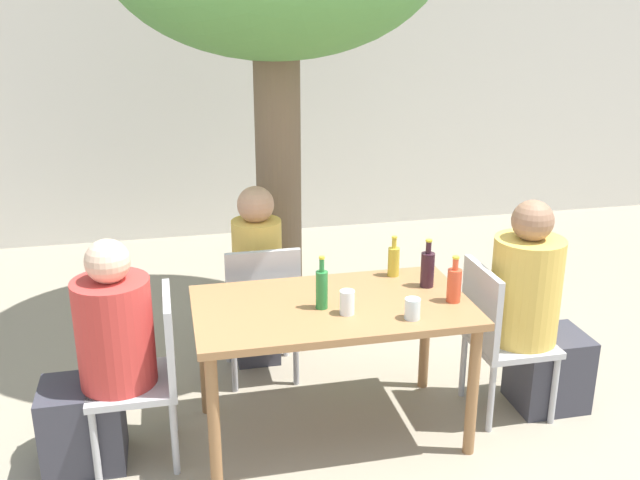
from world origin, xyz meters
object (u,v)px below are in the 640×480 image
object	(u,v)px
patio_chair_0	(149,368)
wine_bottle_0	(427,268)
person_seated_2	(256,285)
oil_cruet_1	(394,260)
person_seated_1	(535,317)
green_bottle_2	(322,288)
soda_bottle_3	(454,284)
patio_chair_1	(497,332)
drinking_glass_1	(412,309)
dining_table_front	(332,319)
patio_chair_2	(262,305)
person_seated_0	(101,366)
drinking_glass_0	(347,302)

from	to	relation	value
patio_chair_0	wine_bottle_0	xyz separation A→B (m)	(1.52, 0.12, 0.37)
person_seated_2	oil_cruet_1	world-z (taller)	person_seated_2
person_seated_1	green_bottle_2	xyz separation A→B (m)	(-1.24, -0.04, 0.30)
person_seated_2	soda_bottle_3	size ratio (longest dim) A/B	4.83
patio_chair_1	drinking_glass_1	bearing A→B (deg)	113.18
soda_bottle_3	drinking_glass_1	world-z (taller)	soda_bottle_3
green_bottle_2	drinking_glass_1	world-z (taller)	green_bottle_2
patio_chair_0	oil_cruet_1	xyz separation A→B (m)	(1.39, 0.31, 0.36)
soda_bottle_3	green_bottle_2	bearing A→B (deg)	174.44
dining_table_front	wine_bottle_0	bearing A→B (deg)	11.67
patio_chair_2	person_seated_0	bearing A→B (deg)	35.50
patio_chair_0	soda_bottle_3	size ratio (longest dim) A/B	3.57
patio_chair_0	patio_chair_1	distance (m)	1.91
person_seated_1	drinking_glass_1	world-z (taller)	person_seated_1
patio_chair_2	soda_bottle_3	bearing A→B (deg)	140.84
patio_chair_1	drinking_glass_0	size ratio (longest dim) A/B	7.19
person_seated_0	oil_cruet_1	distance (m)	1.67
patio_chair_1	green_bottle_2	xyz separation A→B (m)	(-1.02, -0.04, 0.37)
wine_bottle_0	drinking_glass_1	distance (m)	0.44
person_seated_2	drinking_glass_0	bearing A→B (deg)	108.21
patio_chair_2	green_bottle_2	size ratio (longest dim) A/B	3.18
patio_chair_2	patio_chair_0	bearing A→B (deg)	43.81
patio_chair_2	drinking_glass_0	bearing A→B (deg)	113.22
dining_table_front	patio_chair_0	world-z (taller)	patio_chair_0
person_seated_1	drinking_glass_0	bearing A→B (deg)	96.81
dining_table_front	patio_chair_1	world-z (taller)	patio_chair_1
patio_chair_0	green_bottle_2	size ratio (longest dim) A/B	3.18
patio_chair_2	drinking_glass_0	xyz separation A→B (m)	(0.33, -0.77, 0.33)
patio_chair_2	soda_bottle_3	xyz separation A→B (m)	(0.92, -0.75, 0.36)
patio_chair_0	oil_cruet_1	size ratio (longest dim) A/B	3.79
patio_chair_0	person_seated_2	size ratio (longest dim) A/B	0.74
drinking_glass_0	drinking_glass_1	bearing A→B (deg)	-22.52
patio_chair_1	person_seated_1	world-z (taller)	person_seated_1
patio_chair_1	soda_bottle_3	world-z (taller)	soda_bottle_3
person_seated_2	dining_table_front	bearing A→B (deg)	108.28
soda_bottle_3	drinking_glass_1	bearing A→B (deg)	-151.45
person_seated_2	person_seated_1	bearing A→B (deg)	149.22
dining_table_front	person_seated_1	size ratio (longest dim) A/B	1.14
person_seated_2	wine_bottle_0	size ratio (longest dim) A/B	4.45
patio_chair_2	wine_bottle_0	world-z (taller)	wine_bottle_0
oil_cruet_1	drinking_glass_1	world-z (taller)	oil_cruet_1
person_seated_1	green_bottle_2	bearing A→B (deg)	91.84
patio_chair_2	person_seated_1	bearing A→B (deg)	156.49
wine_bottle_0	patio_chair_0	bearing A→B (deg)	-175.62
person_seated_0	soda_bottle_3	world-z (taller)	person_seated_0
patio_chair_0	drinking_glass_0	xyz separation A→B (m)	(1.00, -0.14, 0.33)
patio_chair_1	drinking_glass_1	distance (m)	0.73
person_seated_1	wine_bottle_0	bearing A→B (deg)	79.29
dining_table_front	soda_bottle_3	distance (m)	0.66
person_seated_2	green_bottle_2	world-z (taller)	person_seated_2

